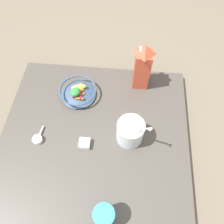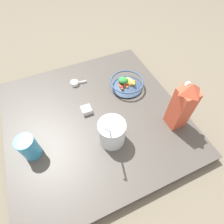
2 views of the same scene
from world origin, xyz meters
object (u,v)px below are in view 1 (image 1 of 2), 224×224
fruit_bowl (78,92)px  yogurt_tub (130,131)px  drinking_cup (104,216)px  spice_jar (85,144)px  milk_carton (142,67)px

fruit_bowl → yogurt_tub: bearing=52.2°
drinking_cup → fruit_bowl: bearing=-160.5°
fruit_bowl → yogurt_tub: size_ratio=0.80×
yogurt_tub → drinking_cup: bearing=-12.6°
spice_jar → milk_carton: bearing=147.7°
spice_jar → yogurt_tub: bearing=105.3°
drinking_cup → spice_jar: (-0.30, -0.13, -0.05)m
fruit_bowl → spice_jar: 0.29m
fruit_bowl → drinking_cup: drinking_cup is taller
drinking_cup → spice_jar: bearing=-156.9°
milk_carton → fruit_bowl: bearing=-70.9°
milk_carton → yogurt_tub: size_ratio=1.12×
drinking_cup → milk_carton: bearing=170.2°
yogurt_tub → spice_jar: (0.06, -0.21, -0.06)m
milk_carton → drinking_cup: (0.70, -0.12, -0.07)m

